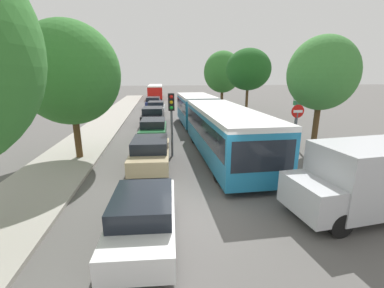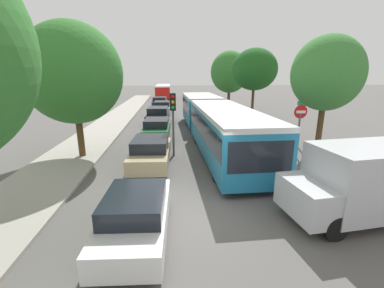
{
  "view_description": "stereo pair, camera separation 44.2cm",
  "coord_description": "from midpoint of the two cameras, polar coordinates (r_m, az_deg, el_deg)",
  "views": [
    {
      "loc": [
        -1.28,
        -7.1,
        4.34
      ],
      "look_at": [
        0.2,
        4.36,
        1.2
      ],
      "focal_mm": 24.0,
      "sensor_mm": 36.0,
      "label": 1
    },
    {
      "loc": [
        -0.84,
        -7.15,
        4.34
      ],
      "look_at": [
        0.2,
        4.36,
        1.2
      ],
      "focal_mm": 24.0,
      "sensor_mm": 36.0,
      "label": 2
    }
  ],
  "objects": [
    {
      "name": "tree_right_near",
      "position": [
        16.34,
        26.26,
        13.86
      ],
      "size": [
        3.77,
        3.77,
        6.44
      ],
      "color": "#51381E",
      "rests_on": "ground"
    },
    {
      "name": "queued_car_navy",
      "position": [
        34.81,
        -8.99,
        9.09
      ],
      "size": [
        1.99,
        4.31,
        1.47
      ],
      "rotation": [
        0.0,
        0.0,
        1.52
      ],
      "color": "navy",
      "rests_on": "ground"
    },
    {
      "name": "city_bus_rear",
      "position": [
        49.99,
        -8.37,
        11.67
      ],
      "size": [
        2.65,
        11.25,
        2.41
      ],
      "rotation": [
        0.0,
        0.0,
        1.56
      ],
      "color": "red",
      "rests_on": "ground"
    },
    {
      "name": "queued_car_white",
      "position": [
        7.26,
        -12.49,
        -15.42
      ],
      "size": [
        1.84,
        3.97,
        1.35
      ],
      "rotation": [
        0.0,
        0.0,
        1.52
      ],
      "color": "white",
      "rests_on": "ground"
    },
    {
      "name": "queued_car_black",
      "position": [
        23.37,
        -9.17,
        6.23
      ],
      "size": [
        2.08,
        4.48,
        1.53
      ],
      "rotation": [
        0.0,
        0.0,
        1.52
      ],
      "color": "black",
      "rests_on": "ground"
    },
    {
      "name": "queued_car_silver",
      "position": [
        29.01,
        -8.39,
        7.93
      ],
      "size": [
        2.0,
        4.33,
        1.47
      ],
      "rotation": [
        0.0,
        0.0,
        1.52
      ],
      "color": "#B7BABF",
      "rests_on": "ground"
    },
    {
      "name": "traffic_light",
      "position": [
        13.67,
        -5.53,
        7.39
      ],
      "size": [
        0.32,
        0.36,
        3.4
      ],
      "rotation": [
        0.0,
        0.0,
        -1.56
      ],
      "color": "#56595E",
      "rests_on": "ground"
    },
    {
      "name": "direction_sign_post",
      "position": [
        16.92,
        21.61,
        8.13
      ],
      "size": [
        0.33,
        1.38,
        3.6
      ],
      "rotation": [
        0.0,
        0.0,
        2.94
      ],
      "color": "#56595E",
      "rests_on": "ground"
    },
    {
      "name": "white_van",
      "position": [
        9.74,
        34.23,
        -6.11
      ],
      "size": [
        5.19,
        2.49,
        2.31
      ],
      "rotation": [
        0.0,
        0.0,
        3.25
      ],
      "color": "#B7BABF",
      "rests_on": "ground"
    },
    {
      "name": "articulated_bus",
      "position": [
        17.32,
        3.17,
        5.77
      ],
      "size": [
        3.02,
        17.67,
        2.62
      ],
      "rotation": [
        0.0,
        0.0,
        -1.55
      ],
      "color": "teal",
      "rests_on": "ground"
    },
    {
      "name": "tree_right_far",
      "position": [
        35.73,
        6.34,
        15.39
      ],
      "size": [
        5.0,
        5.0,
        7.38
      ],
      "color": "#51381E",
      "rests_on": "ground"
    },
    {
      "name": "ground_plane",
      "position": [
        8.41,
        0.99,
        -15.87
      ],
      "size": [
        200.0,
        200.0,
        0.0
      ],
      "primitive_type": "plane",
      "color": "#565451"
    },
    {
      "name": "tree_right_mid",
      "position": [
        26.82,
        11.8,
        15.68
      ],
      "size": [
        4.38,
        4.38,
        6.83
      ],
      "color": "#51381E",
      "rests_on": "ground"
    },
    {
      "name": "tree_left_mid",
      "position": [
        14.23,
        -26.21,
        13.35
      ],
      "size": [
        4.81,
        4.81,
        6.86
      ],
      "color": "#51381E",
      "rests_on": "ground"
    },
    {
      "name": "kerb_strip_left",
      "position": [
        29.27,
        -17.33,
        6.13
      ],
      "size": [
        3.2,
        52.77,
        0.14
      ],
      "primitive_type": "cube",
      "color": "#9E998E",
      "rests_on": "ground"
    },
    {
      "name": "queued_car_tan",
      "position": [
        12.47,
        -10.2,
        -1.9
      ],
      "size": [
        1.95,
        4.2,
        1.43
      ],
      "rotation": [
        0.0,
        0.0,
        1.52
      ],
      "color": "tan",
      "rests_on": "ground"
    },
    {
      "name": "queued_car_green",
      "position": [
        17.91,
        -9.26,
        3.31
      ],
      "size": [
        1.9,
        4.11,
        1.4
      ],
      "rotation": [
        0.0,
        0.0,
        1.52
      ],
      "color": "#236638",
      "rests_on": "ground"
    },
    {
      "name": "no_entry_sign",
      "position": [
        14.68,
        21.42,
        4.49
      ],
      "size": [
        0.7,
        0.08,
        2.82
      ],
      "rotation": [
        0.0,
        0.0,
        -1.57
      ],
      "color": "#56595E",
      "rests_on": "ground"
    }
  ]
}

